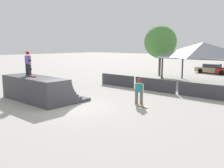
% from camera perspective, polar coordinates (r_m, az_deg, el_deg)
% --- Properties ---
extents(ground_plane, '(160.00, 160.00, 0.00)m').
position_cam_1_polar(ground_plane, '(15.70, -9.40, -5.20)').
color(ground_plane, '#ADA8A0').
extents(quarter_pipe_ramp, '(5.69, 3.46, 1.65)m').
position_cam_1_polar(quarter_pipe_ramp, '(17.96, -16.41, -1.27)').
color(quarter_pipe_ramp, '#424247').
rests_on(quarter_pipe_ramp, ground).
extents(skater_on_deck, '(0.74, 0.26, 1.73)m').
position_cam_1_polar(skater_on_deck, '(18.41, -18.65, 4.87)').
color(skater_on_deck, '#2D2D33').
rests_on(skater_on_deck, quarter_pipe_ramp).
extents(skateboard_on_deck, '(0.79, 0.20, 0.09)m').
position_cam_1_polar(skateboard_on_deck, '(17.79, -17.74, 1.75)').
color(skateboard_on_deck, green).
rests_on(skateboard_on_deck, quarter_pipe_ramp).
extents(bystander_walking, '(0.65, 0.28, 1.66)m').
position_cam_1_polar(bystander_walking, '(16.10, 6.21, -1.24)').
color(bystander_walking, '#6B6051').
rests_on(bystander_walking, ground).
extents(skateboard_on_ground, '(0.86, 0.38, 0.09)m').
position_cam_1_polar(skateboard_on_ground, '(15.62, 6.94, -5.00)').
color(skateboard_on_ground, red).
rests_on(skateboard_on_ground, ground).
extents(barrier_fence, '(11.95, 0.12, 1.05)m').
position_cam_1_polar(barrier_fence, '(20.89, 9.71, -0.20)').
color(barrier_fence, '#3D3D42').
rests_on(barrier_fence, ground).
extents(pavilion_shelter, '(7.35, 5.22, 4.03)m').
position_cam_1_polar(pavilion_shelter, '(26.00, 20.02, 7.22)').
color(pavilion_shelter, '#2D2D33').
rests_on(pavilion_shelter, ground).
extents(tree_beside_pavilion, '(3.95, 3.95, 6.11)m').
position_cam_1_polar(tree_beside_pavilion, '(31.43, 10.99, 9.40)').
color(tree_beside_pavilion, brown).
rests_on(tree_beside_pavilion, ground).
extents(parked_car_tan, '(4.50, 1.94, 1.27)m').
position_cam_1_polar(parked_car_tan, '(35.92, 22.01, 3.21)').
color(parked_car_tan, tan).
rests_on(parked_car_tan, ground).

